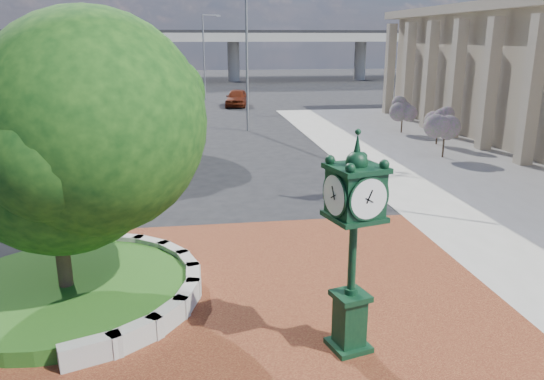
{
  "coord_description": "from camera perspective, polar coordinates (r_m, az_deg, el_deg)",
  "views": [
    {
      "loc": [
        -1.66,
        -12.95,
        6.45
      ],
      "look_at": [
        0.54,
        1.5,
        2.24
      ],
      "focal_mm": 35.0,
      "sensor_mm": 36.0,
      "label": 1
    }
  ],
  "objects": [
    {
      "name": "post_clock",
      "position": [
        10.86,
        8.74,
        -5.0
      ],
      "size": [
        1.16,
        1.16,
        4.71
      ],
      "color": "black",
      "rests_on": "ground"
    },
    {
      "name": "ground",
      "position": [
        14.57,
        -1.22,
        -10.24
      ],
      "size": [
        200.0,
        200.0,
        0.0
      ],
      "primitive_type": "plane",
      "color": "black",
      "rests_on": "ground"
    },
    {
      "name": "overpass",
      "position": [
        82.96,
        -7.94,
        15.98
      ],
      "size": [
        90.0,
        12.0,
        7.5
      ],
      "color": "#9E9B93",
      "rests_on": "ground"
    },
    {
      "name": "plaza",
      "position": [
        13.67,
        -0.66,
        -12.0
      ],
      "size": [
        12.0,
        12.0,
        0.04
      ],
      "primitive_type": "cube",
      "color": "maroon",
      "rests_on": "ground"
    },
    {
      "name": "street_lamp_near",
      "position": [
        37.96,
        -2.41,
        14.86
      ],
      "size": [
        2.03,
        1.07,
        9.66
      ],
      "color": "slate",
      "rests_on": "ground"
    },
    {
      "name": "tree_street",
      "position": [
        31.21,
        -13.08,
        9.75
      ],
      "size": [
        4.4,
        4.4,
        5.45
      ],
      "color": "#38281C",
      "rests_on": "ground"
    },
    {
      "name": "parked_car",
      "position": [
        52.38,
        -3.82,
        9.87
      ],
      "size": [
        2.8,
        5.14,
        1.66
      ],
      "primitive_type": "imported",
      "rotation": [
        0.0,
        0.0,
        -0.18
      ],
      "color": "#551C0C",
      "rests_on": "ground"
    },
    {
      "name": "shrub_mid",
      "position": [
        34.57,
        17.45,
        7.25
      ],
      "size": [
        1.2,
        1.2,
        2.2
      ],
      "color": "#38281C",
      "rests_on": "ground"
    },
    {
      "name": "grass_bed",
      "position": [
        14.77,
        -21.17,
        -10.16
      ],
      "size": [
        6.1,
        6.1,
        0.4
      ],
      "primitive_type": "cylinder",
      "color": "#164A15",
      "rests_on": "ground"
    },
    {
      "name": "shrub_near",
      "position": [
        30.81,
        18.1,
        6.2
      ],
      "size": [
        1.2,
        1.2,
        2.2
      ],
      "color": "#38281C",
      "rests_on": "ground"
    },
    {
      "name": "tree_planter",
      "position": [
        13.65,
        -22.65,
        3.29
      ],
      "size": [
        5.2,
        5.2,
        6.33
      ],
      "color": "#38281C",
      "rests_on": "ground"
    },
    {
      "name": "planter_wall",
      "position": [
        14.39,
        -12.14,
        -9.77
      ],
      "size": [
        2.96,
        6.77,
        0.54
      ],
      "color": "#9E9B93",
      "rests_on": "ground"
    },
    {
      "name": "street_lamp_far",
      "position": [
        57.97,
        -7.15,
        14.65
      ],
      "size": [
        1.95,
        0.6,
        8.77
      ],
      "color": "slate",
      "rests_on": "ground"
    },
    {
      "name": "shrub_far",
      "position": [
        38.34,
        13.88,
        8.32
      ],
      "size": [
        1.2,
        1.2,
        2.2
      ],
      "color": "#38281C",
      "rests_on": "ground"
    }
  ]
}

